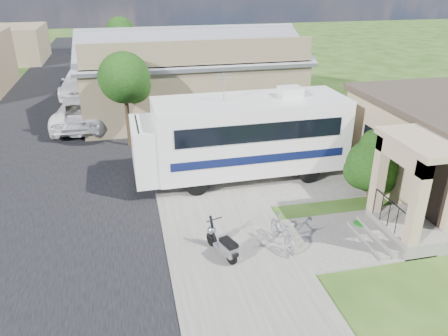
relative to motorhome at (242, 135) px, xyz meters
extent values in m
plane|color=#1F3A0F|center=(-0.65, -4.26, -1.87)|extent=(120.00, 120.00, 0.00)
cube|color=black|center=(-8.15, 5.74, -1.86)|extent=(9.00, 80.00, 0.02)
cube|color=#5D5B53|center=(-1.65, 5.74, -1.84)|extent=(4.00, 80.00, 0.06)
cube|color=#5D5B53|center=(0.85, 0.24, -1.85)|extent=(7.00, 6.00, 0.05)
cube|color=#5D5B53|center=(2.35, -5.26, -1.85)|extent=(4.00, 3.00, 0.05)
cube|color=black|center=(4.83, -1.56, -0.17)|extent=(0.04, 1.10, 1.20)
cube|color=black|center=(4.83, -5.56, -0.32)|extent=(0.04, 0.95, 2.10)
cube|color=#5D5B53|center=(4.05, -5.56, -1.62)|extent=(1.60, 2.40, 0.50)
cube|color=#5D5B53|center=(3.05, -5.56, -1.71)|extent=(0.40, 2.16, 0.32)
cube|color=#5D5B53|center=(2.70, -5.56, -1.79)|extent=(0.35, 2.16, 0.16)
cube|color=tan|center=(3.42, -4.54, -0.02)|extent=(0.35, 0.35, 2.70)
cube|color=tan|center=(3.42, -6.59, -0.02)|extent=(0.35, 0.35, 2.70)
cube|color=tan|center=(3.42, -5.56, 1.08)|extent=(0.35, 2.40, 0.50)
cube|color=tan|center=(4.25, -5.56, 1.43)|extent=(2.10, 2.70, 0.20)
cylinder|color=black|center=(3.30, -5.56, -0.47)|extent=(0.04, 1.70, 0.04)
cube|color=#746649|center=(-0.65, 9.74, -0.07)|extent=(12.00, 8.00, 3.60)
cube|color=#575962|center=(-0.65, 7.74, 2.28)|extent=(12.50, 4.40, 1.78)
cube|color=#575962|center=(-0.65, 11.74, 2.28)|extent=(12.50, 4.40, 1.78)
cube|color=#575962|center=(-0.65, 9.74, 2.98)|extent=(12.50, 0.50, 0.22)
cube|color=#746649|center=(-0.65, 5.84, 2.28)|extent=(11.76, 0.20, 1.30)
cylinder|color=black|center=(-4.45, 4.74, -0.30)|extent=(0.20, 0.20, 3.15)
sphere|color=black|center=(-4.45, 4.74, 1.50)|extent=(2.40, 2.40, 2.40)
sphere|color=black|center=(-4.05, 4.94, 1.05)|extent=(1.68, 1.68, 1.68)
cylinder|color=black|center=(-4.45, 14.74, -0.23)|extent=(0.20, 0.20, 3.29)
sphere|color=black|center=(-4.45, 14.74, 1.65)|extent=(2.40, 2.40, 2.40)
sphere|color=black|center=(-4.05, 14.94, 1.18)|extent=(1.68, 1.68, 1.68)
cylinder|color=black|center=(-4.45, 23.74, -0.37)|extent=(0.20, 0.20, 3.01)
sphere|color=black|center=(-4.45, 23.74, 1.35)|extent=(2.40, 2.40, 2.40)
sphere|color=black|center=(-4.05, 23.94, 0.92)|extent=(1.68, 1.68, 1.68)
cube|color=silver|center=(0.33, 0.01, 0.04)|extent=(7.69, 2.87, 2.84)
cube|color=silver|center=(-3.93, -0.07, -0.29)|extent=(0.92, 2.61, 2.18)
cube|color=black|center=(-4.13, -0.08, 0.31)|extent=(0.11, 2.32, 0.98)
cube|color=black|center=(0.35, -1.37, 0.55)|extent=(6.50, 0.15, 0.71)
cube|color=black|center=(0.30, 1.39, 0.55)|extent=(6.50, 0.15, 0.71)
cube|color=#0A1035|center=(0.35, -1.37, -0.53)|extent=(6.88, 0.15, 0.33)
cube|color=#0A1035|center=(0.30, 1.38, -0.53)|extent=(6.88, 0.15, 0.33)
cube|color=silver|center=(1.96, 0.04, 1.65)|extent=(0.89, 0.78, 0.38)
cylinder|color=#97979E|center=(-0.77, -0.01, 2.00)|extent=(0.04, 0.04, 1.09)
cylinder|color=black|center=(-2.10, -1.24, -1.38)|extent=(0.88, 0.32, 0.87)
cylinder|color=black|center=(-2.14, 1.16, -1.38)|extent=(0.88, 0.32, 0.87)
cylinder|color=black|center=(2.49, -1.15, -1.38)|extent=(0.88, 0.32, 0.87)
cylinder|color=black|center=(2.44, 1.25, -1.38)|extent=(0.88, 0.32, 0.87)
cylinder|color=black|center=(4.33, -2.72, -1.48)|extent=(0.16, 0.16, 0.80)
sphere|color=black|center=(4.33, -2.72, -0.58)|extent=(1.99, 1.99, 1.99)
sphere|color=black|center=(4.73, -2.42, -0.18)|extent=(1.59, 1.59, 1.59)
sphere|color=black|center=(4.04, -2.52, -0.88)|extent=(1.39, 1.39, 1.39)
sphere|color=black|center=(4.53, -3.02, -0.98)|extent=(1.19, 1.19, 1.19)
sphere|color=black|center=(4.33, -2.72, 0.21)|extent=(1.19, 1.19, 1.19)
cylinder|color=black|center=(-1.84, -5.77, -1.59)|extent=(0.27, 0.46, 0.44)
cylinder|color=black|center=(-2.22, -4.73, -1.59)|extent=(0.27, 0.46, 0.44)
cube|color=#97979E|center=(-2.01, -5.30, -1.53)|extent=(0.47, 0.62, 0.08)
cube|color=#97979E|center=(-1.87, -5.67, -1.39)|extent=(0.51, 0.64, 0.30)
cube|color=black|center=(-1.89, -5.63, -1.19)|extent=(0.49, 0.67, 0.12)
cube|color=black|center=(-1.79, -5.91, -1.41)|extent=(0.24, 0.25, 0.10)
cylinder|color=black|center=(-2.20, -4.79, -1.19)|extent=(0.19, 0.35, 0.84)
sphere|color=#97979E|center=(-2.22, -4.73, -1.26)|extent=(0.28, 0.28, 0.28)
sphere|color=black|center=(-2.25, -4.65, -1.26)|extent=(0.12, 0.12, 0.12)
cylinder|color=black|center=(-2.17, -4.87, -0.81)|extent=(0.53, 0.22, 0.04)
cube|color=black|center=(-2.22, -4.73, -1.47)|extent=(0.23, 0.31, 0.06)
imported|color=#97979E|center=(-0.09, -5.21, -1.37)|extent=(0.64, 1.72, 1.01)
imported|color=white|center=(-6.81, 8.47, -1.04)|extent=(3.23, 6.19, 1.66)
imported|color=white|center=(-7.37, 15.65, -1.01)|extent=(2.95, 6.16, 1.73)
cylinder|color=#156A17|center=(2.84, -4.76, -1.78)|extent=(0.41, 0.41, 0.19)
camera|label=1|loc=(-4.39, -15.99, 6.03)|focal=35.00mm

